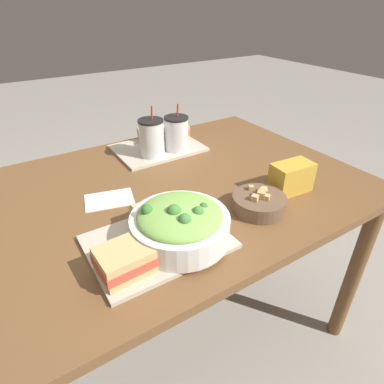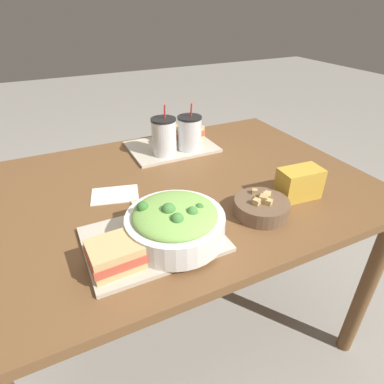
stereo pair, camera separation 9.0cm
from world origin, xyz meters
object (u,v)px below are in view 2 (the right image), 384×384
object	(u,v)px
drink_cup_red	(190,134)
baguette_far	(164,131)
baguette_near	(154,206)
sandwich_far	(186,133)
salad_bowl	(175,222)
chip_bag	(299,183)
soup_bowl	(261,207)
drink_cup_dark	(164,138)
napkin_folded	(115,195)
sandwich_near	(115,254)

from	to	relation	value
drink_cup_red	baguette_far	bearing A→B (deg)	107.12
baguette_near	sandwich_far	bearing A→B (deg)	-34.34
salad_bowl	chip_bag	distance (m)	0.45
salad_bowl	soup_bowl	bearing A→B (deg)	0.38
drink_cup_dark	napkin_folded	distance (m)	0.35
baguette_far	drink_cup_dark	distance (m)	0.18
drink_cup_dark	napkin_folded	world-z (taller)	drink_cup_dark
baguette_near	soup_bowl	bearing A→B (deg)	-112.51
sandwich_near	drink_cup_dark	bearing A→B (deg)	54.99
sandwich_near	drink_cup_dark	world-z (taller)	drink_cup_dark
baguette_near	baguette_far	xyz separation A→B (m)	(0.25, 0.56, 0.00)
sandwich_near	soup_bowl	bearing A→B (deg)	1.48
drink_cup_dark	napkin_folded	bearing A→B (deg)	-141.25
baguette_near	sandwich_far	distance (m)	0.59
soup_bowl	drink_cup_red	distance (m)	0.52
baguette_near	sandwich_near	bearing A→B (deg)	134.72
soup_bowl	drink_cup_dark	distance (m)	0.53
soup_bowl	sandwich_far	size ratio (longest dim) A/B	1.05
soup_bowl	drink_cup_red	world-z (taller)	drink_cup_red
salad_bowl	napkin_folded	size ratio (longest dim) A/B	1.50
napkin_folded	baguette_far	bearing A→B (deg)	48.89
baguette_near	napkin_folded	world-z (taller)	baguette_near
sandwich_near	baguette_far	bearing A→B (deg)	57.29
sandwich_near	drink_cup_dark	xyz separation A→B (m)	(0.34, 0.55, 0.04)
drink_cup_red	napkin_folded	size ratio (longest dim) A/B	1.11
chip_bag	napkin_folded	distance (m)	0.61
salad_bowl	chip_bag	world-z (taller)	salad_bowl
baguette_far	napkin_folded	size ratio (longest dim) A/B	0.61
napkin_folded	sandwich_near	bearing A→B (deg)	-103.27
soup_bowl	sandwich_far	world-z (taller)	sandwich_far
baguette_near	baguette_far	bearing A→B (deg)	-24.58
napkin_folded	drink_cup_red	bearing A→B (deg)	29.27
baguette_near	drink_cup_red	world-z (taller)	drink_cup_red
salad_bowl	baguette_near	size ratio (longest dim) A/B	2.04
sandwich_far	chip_bag	size ratio (longest dim) A/B	1.10
drink_cup_dark	baguette_far	bearing A→B (deg)	68.73
soup_bowl	napkin_folded	world-z (taller)	soup_bowl
baguette_near	drink_cup_dark	distance (m)	0.44
drink_cup_dark	drink_cup_red	bearing A→B (deg)	0.00
sandwich_far	drink_cup_red	distance (m)	0.11
chip_bag	soup_bowl	bearing A→B (deg)	-165.30
sandwich_far	napkin_folded	size ratio (longest dim) A/B	0.90
baguette_far	drink_cup_dark	size ratio (longest dim) A/B	0.52
salad_bowl	sandwich_far	xyz separation A→B (m)	(0.32, 0.61, -0.02)
sandwich_near	napkin_folded	bearing A→B (deg)	73.81
drink_cup_red	chip_bag	xyz separation A→B (m)	(0.16, -0.48, -0.03)
soup_bowl	drink_cup_red	bearing A→B (deg)	89.49
baguette_far	chip_bag	size ratio (longest dim) A/B	0.74
salad_bowl	drink_cup_red	world-z (taller)	drink_cup_red
baguette_near	drink_cup_red	size ratio (longest dim) A/B	0.66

